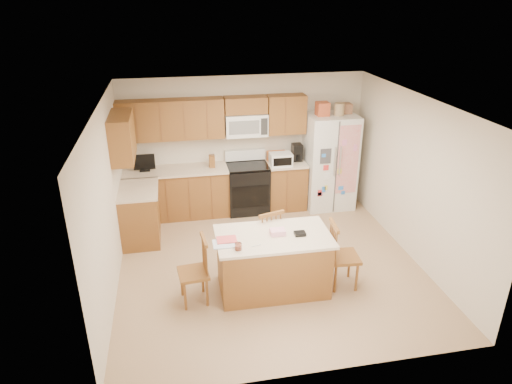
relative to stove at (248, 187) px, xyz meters
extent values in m
plane|color=tan|center=(0.00, -1.94, -0.47)|extent=(4.50, 4.50, 0.00)
cube|color=beige|center=(0.00, 0.31, 0.78)|extent=(4.50, 0.10, 2.50)
cube|color=beige|center=(0.00, -4.19, 0.78)|extent=(4.50, 0.10, 2.50)
cube|color=beige|center=(-2.25, -1.94, 0.78)|extent=(0.10, 4.50, 2.50)
cube|color=beige|center=(2.25, -1.94, 0.78)|extent=(0.10, 4.50, 2.50)
cube|color=white|center=(0.00, -1.94, 2.03)|extent=(4.50, 4.50, 0.04)
cube|color=brown|center=(-1.31, 0.01, -0.03)|extent=(1.87, 0.60, 0.88)
cube|color=brown|center=(0.74, 0.01, -0.03)|extent=(0.72, 0.60, 0.88)
cube|color=brown|center=(-1.95, -0.76, -0.03)|extent=(0.60, 0.95, 0.88)
cube|color=beige|center=(-1.31, 0.00, 0.43)|extent=(1.87, 0.64, 0.04)
cube|color=beige|center=(0.74, 0.00, 0.43)|extent=(0.72, 0.64, 0.04)
cube|color=beige|center=(-1.94, -0.76, 0.43)|extent=(0.64, 0.95, 0.04)
cube|color=brown|center=(-1.32, 0.15, 1.33)|extent=(1.85, 0.33, 0.70)
cube|color=brown|center=(0.75, 0.15, 1.33)|extent=(0.70, 0.33, 0.70)
cube|color=brown|center=(0.00, 0.15, 1.53)|extent=(0.76, 0.33, 0.29)
cube|color=brown|center=(-2.08, -0.76, 1.33)|extent=(0.33, 0.95, 0.70)
cube|color=brown|center=(-1.90, -0.02, 1.33)|extent=(0.02, 0.01, 0.66)
cube|color=brown|center=(-1.90, -0.29, -0.03)|extent=(0.02, 0.01, 0.84)
cube|color=brown|center=(-1.50, -0.02, 1.33)|extent=(0.02, 0.01, 0.66)
cube|color=brown|center=(-1.50, -0.29, -0.03)|extent=(0.02, 0.01, 0.84)
cube|color=brown|center=(-1.10, -0.02, 1.33)|extent=(0.02, 0.01, 0.66)
cube|color=brown|center=(-1.10, -0.29, -0.03)|extent=(0.02, 0.01, 0.84)
cube|color=brown|center=(-0.70, -0.02, 1.33)|extent=(0.01, 0.01, 0.66)
cube|color=brown|center=(-0.70, -0.29, -0.03)|extent=(0.01, 0.01, 0.84)
cube|color=brown|center=(0.70, -0.02, 1.33)|extent=(0.01, 0.01, 0.66)
cube|color=brown|center=(0.70, -0.29, -0.03)|extent=(0.01, 0.01, 0.84)
cube|color=white|center=(0.00, 0.12, 1.18)|extent=(0.76, 0.38, 0.40)
cube|color=slate|center=(-0.06, -0.07, 1.18)|extent=(0.54, 0.01, 0.24)
cube|color=#262626|center=(0.30, -0.07, 1.18)|extent=(0.12, 0.01, 0.30)
cube|color=brown|center=(-0.65, 0.01, 0.56)|extent=(0.10, 0.14, 0.22)
cube|color=black|center=(-1.85, 0.03, 0.46)|extent=(0.18, 0.12, 0.02)
cube|color=black|center=(-1.85, 0.03, 0.62)|extent=(0.38, 0.03, 0.28)
cube|color=#CB591B|center=(0.58, 0.09, 0.54)|extent=(0.35, 0.22, 0.18)
cube|color=white|center=(0.60, -0.14, 0.56)|extent=(0.40, 0.28, 0.23)
cube|color=black|center=(0.60, -0.28, 0.56)|extent=(0.34, 0.01, 0.15)
cube|color=black|center=(0.96, 0.06, 0.61)|extent=(0.18, 0.22, 0.32)
cylinder|color=black|center=(0.96, -0.01, 0.54)|extent=(0.12, 0.12, 0.12)
cube|color=black|center=(0.00, -0.01, -0.03)|extent=(0.76, 0.64, 0.88)
cube|color=black|center=(0.00, -0.33, -0.05)|extent=(0.68, 0.01, 0.42)
cube|color=black|center=(0.00, -0.01, 0.43)|extent=(0.76, 0.64, 0.03)
cube|color=white|center=(0.00, 0.25, 0.56)|extent=(0.76, 0.10, 0.20)
cube|color=white|center=(1.57, -0.06, 0.43)|extent=(0.90, 0.75, 1.80)
cube|color=#4C4C4C|center=(1.57, -0.44, 0.43)|extent=(0.02, 0.01, 1.75)
cube|color=silver|center=(1.52, -0.47, 0.58)|extent=(0.02, 0.03, 0.55)
cube|color=silver|center=(1.62, -0.47, 0.58)|extent=(0.02, 0.03, 0.55)
cube|color=#3F3F44|center=(1.35, -0.44, 0.68)|extent=(0.20, 0.01, 0.28)
cube|color=#D84C59|center=(1.77, -0.44, 0.58)|extent=(0.42, 0.01, 1.30)
cube|color=#BE4E2A|center=(1.37, -0.06, 1.45)|extent=(0.22, 0.22, 0.24)
cylinder|color=tan|center=(1.67, -0.11, 1.44)|extent=(0.18, 0.18, 0.22)
cube|color=#8E5E42|center=(1.85, 0.02, 1.42)|extent=(0.18, 0.20, 0.18)
cube|color=brown|center=(-0.09, -2.56, -0.07)|extent=(1.48, 0.85, 0.81)
cube|color=beige|center=(-0.09, -2.56, 0.36)|extent=(1.56, 0.93, 0.04)
cylinder|color=#BE4E2A|center=(-0.61, -2.84, 0.41)|extent=(0.08, 0.08, 0.06)
cylinder|color=white|center=(-0.61, -2.84, 0.42)|extent=(0.09, 0.09, 0.09)
cube|color=#FFA8C1|center=(-0.02, -2.54, 0.41)|extent=(0.20, 0.15, 0.07)
cube|color=black|center=(0.27, -2.62, 0.40)|extent=(0.15, 0.12, 0.04)
cube|color=white|center=(-0.76, -2.67, 0.38)|extent=(0.30, 0.24, 0.01)
cube|color=#D84C4C|center=(-0.72, -2.59, 0.40)|extent=(0.26, 0.20, 0.01)
cylinder|color=white|center=(-0.36, -2.79, 0.38)|extent=(0.14, 0.05, 0.01)
cube|color=brown|center=(-1.19, -2.64, -0.04)|extent=(0.43, 0.44, 0.04)
cylinder|color=brown|center=(-1.35, -2.49, -0.27)|extent=(0.03, 0.03, 0.42)
cylinder|color=brown|center=(-1.32, -2.82, -0.27)|extent=(0.03, 0.03, 0.42)
cylinder|color=brown|center=(-1.06, -2.47, -0.27)|extent=(0.03, 0.03, 0.42)
cylinder|color=brown|center=(-1.03, -2.79, -0.27)|extent=(0.03, 0.03, 0.42)
cylinder|color=brown|center=(-1.04, -2.48, 0.21)|extent=(0.02, 0.02, 0.47)
cylinder|color=brown|center=(-1.03, -2.56, 0.21)|extent=(0.02, 0.02, 0.47)
cylinder|color=brown|center=(-1.02, -2.63, 0.21)|extent=(0.02, 0.02, 0.47)
cylinder|color=brown|center=(-1.02, -2.70, 0.21)|extent=(0.02, 0.02, 0.47)
cylinder|color=brown|center=(-1.01, -2.77, 0.21)|extent=(0.02, 0.02, 0.47)
cube|color=brown|center=(-1.02, -2.63, 0.45)|extent=(0.08, 0.39, 0.05)
cube|color=brown|center=(-0.06, -1.96, -0.03)|extent=(0.51, 0.50, 0.04)
cylinder|color=brown|center=(0.06, -1.77, -0.26)|extent=(0.04, 0.04, 0.43)
cylinder|color=brown|center=(-0.27, -1.87, -0.26)|extent=(0.04, 0.04, 0.43)
cylinder|color=brown|center=(0.14, -2.06, -0.26)|extent=(0.04, 0.04, 0.43)
cylinder|color=brown|center=(-0.18, -2.15, -0.26)|extent=(0.04, 0.04, 0.43)
cylinder|color=brown|center=(0.13, -2.08, 0.23)|extent=(0.02, 0.02, 0.48)
cylinder|color=brown|center=(0.06, -2.11, 0.23)|extent=(0.02, 0.02, 0.48)
cylinder|color=brown|center=(-0.02, -2.13, 0.23)|extent=(0.02, 0.02, 0.48)
cylinder|color=brown|center=(-0.09, -2.15, 0.23)|extent=(0.02, 0.02, 0.48)
cylinder|color=brown|center=(-0.16, -2.17, 0.23)|extent=(0.02, 0.02, 0.48)
cube|color=brown|center=(-0.02, -2.13, 0.47)|extent=(0.39, 0.15, 0.05)
cube|color=brown|center=(0.91, -2.66, -0.02)|extent=(0.44, 0.45, 0.05)
cylinder|color=brown|center=(1.04, -2.85, -0.26)|extent=(0.04, 0.04, 0.44)
cylinder|color=brown|center=(1.07, -2.50, -0.26)|extent=(0.04, 0.04, 0.44)
cylinder|color=brown|center=(0.74, -2.82, -0.26)|extent=(0.04, 0.04, 0.44)
cylinder|color=brown|center=(0.77, -2.48, -0.26)|extent=(0.04, 0.04, 0.44)
cylinder|color=brown|center=(0.72, -2.80, 0.24)|extent=(0.02, 0.02, 0.49)
cylinder|color=brown|center=(0.73, -2.73, 0.24)|extent=(0.02, 0.02, 0.49)
cylinder|color=brown|center=(0.73, -2.65, 0.24)|extent=(0.02, 0.02, 0.49)
cylinder|color=brown|center=(0.74, -2.57, 0.24)|extent=(0.02, 0.02, 0.49)
cylinder|color=brown|center=(0.75, -2.50, 0.24)|extent=(0.02, 0.02, 0.49)
cube|color=brown|center=(0.73, -2.65, 0.49)|extent=(0.07, 0.41, 0.05)
camera|label=1|loc=(-1.32, -7.80, 3.39)|focal=32.00mm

